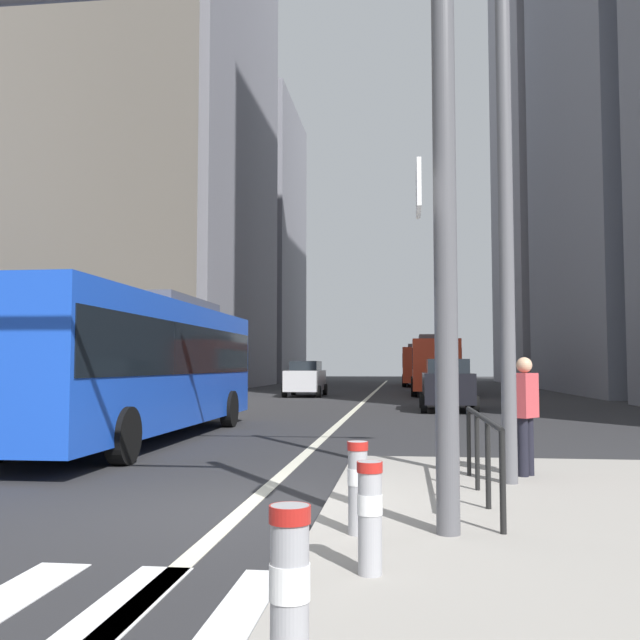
% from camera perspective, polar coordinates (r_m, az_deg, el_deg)
% --- Properties ---
extents(ground_plane, '(160.00, 160.00, 0.00)m').
position_cam_1_polar(ground_plane, '(28.38, 3.00, -7.14)').
color(ground_plane, '#28282B').
extents(lane_centre_line, '(0.20, 80.00, 0.01)m').
position_cam_1_polar(lane_centre_line, '(38.35, 4.00, -6.23)').
color(lane_centre_line, beige).
rests_on(lane_centre_line, ground).
extents(office_tower_left_mid, '(12.63, 23.08, 54.89)m').
position_cam_1_polar(office_tower_left_mid, '(60.70, -11.85, 21.48)').
color(office_tower_left_mid, gray).
rests_on(office_tower_left_mid, ground).
extents(office_tower_left_far, '(12.21, 17.29, 30.30)m').
position_cam_1_polar(office_tower_left_far, '(79.18, -6.38, 6.11)').
color(office_tower_left_far, gray).
rests_on(office_tower_left_far, ground).
extents(office_tower_right_far, '(11.10, 19.13, 44.03)m').
position_cam_1_polar(office_tower_right_far, '(72.48, 19.04, 12.79)').
color(office_tower_right_far, gray).
rests_on(office_tower_right_far, ground).
extents(city_bus_blue_oncoming, '(2.72, 11.67, 3.40)m').
position_cam_1_polar(city_bus_blue_oncoming, '(16.59, -14.47, -3.14)').
color(city_bus_blue_oncoming, blue).
rests_on(city_bus_blue_oncoming, ground).
extents(city_bus_red_receding, '(2.77, 10.67, 3.40)m').
position_cam_1_polar(city_bus_red_receding, '(42.11, 9.21, -3.47)').
color(city_bus_red_receding, red).
rests_on(city_bus_red_receding, ground).
extents(city_bus_red_distant, '(2.93, 11.67, 3.40)m').
position_cam_1_polar(city_bus_red_distant, '(59.46, 8.08, -3.53)').
color(city_bus_red_distant, red).
rests_on(city_bus_red_distant, ground).
extents(car_oncoming_mid, '(2.05, 4.60, 1.94)m').
position_cam_1_polar(car_oncoming_mid, '(38.91, -1.18, -4.75)').
color(car_oncoming_mid, silver).
rests_on(car_oncoming_mid, ground).
extents(car_receding_near, '(2.06, 4.37, 1.94)m').
position_cam_1_polar(car_receding_near, '(26.98, 10.27, -5.16)').
color(car_receding_near, black).
rests_on(car_receding_near, ground).
extents(traffic_signal_gantry, '(5.83, 0.65, 6.00)m').
position_cam_1_polar(traffic_signal_gantry, '(7.27, -5.96, 15.50)').
color(traffic_signal_gantry, '#515156').
rests_on(traffic_signal_gantry, median_island).
extents(street_lamp_post, '(5.50, 0.32, 8.00)m').
position_cam_1_polar(street_lamp_post, '(10.38, 14.67, 16.57)').
color(street_lamp_post, '#56565B').
rests_on(street_lamp_post, median_island).
extents(bollard_front, '(0.20, 0.20, 0.91)m').
position_cam_1_polar(bollard_front, '(3.47, -2.47, -21.38)').
color(bollard_front, '#99999E').
rests_on(bollard_front, median_island).
extents(bollard_left, '(0.20, 0.20, 0.84)m').
position_cam_1_polar(bollard_left, '(5.48, 4.06, -15.21)').
color(bollard_left, '#99999E').
rests_on(bollard_left, median_island).
extents(bollard_right, '(0.20, 0.20, 0.85)m').
position_cam_1_polar(bollard_right, '(6.70, 3.08, -13.02)').
color(bollard_right, '#99999E').
rests_on(bollard_right, median_island).
extents(pedestrian_railing, '(0.06, 3.51, 0.98)m').
position_cam_1_polar(pedestrian_railing, '(8.59, 12.99, -9.33)').
color(pedestrian_railing, black).
rests_on(pedestrian_railing, median_island).
extents(pedestrian_waiting, '(0.42, 0.45, 1.67)m').
position_cam_1_polar(pedestrian_waiting, '(10.47, 16.28, -7.00)').
color(pedestrian_waiting, black).
rests_on(pedestrian_waiting, median_island).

